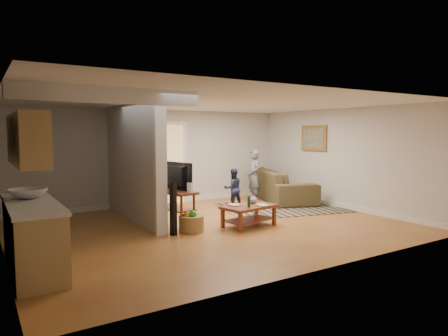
{
  "coord_description": "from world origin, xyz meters",
  "views": [
    {
      "loc": [
        -4.06,
        -6.84,
        1.89
      ],
      "look_at": [
        0.71,
        0.76,
        1.1
      ],
      "focal_mm": 32.0,
      "sensor_mm": 36.0,
      "label": 1
    }
  ],
  "objects_px": {
    "speaker_left": "(173,209)",
    "toddler": "(233,208)",
    "toy_basket": "(191,223)",
    "speaker_right": "(153,191)",
    "child": "(254,203)",
    "tv_console": "(173,193)",
    "coffee_table": "(249,210)",
    "sofa": "(280,199)"
  },
  "relations": [
    {
      "from": "speaker_right",
      "to": "coffee_table",
      "type": "bearing_deg",
      "value": -62.85
    },
    {
      "from": "coffee_table",
      "to": "child",
      "type": "bearing_deg",
      "value": 51.84
    },
    {
      "from": "toddler",
      "to": "speaker_right",
      "type": "bearing_deg",
      "value": -5.54
    },
    {
      "from": "coffee_table",
      "to": "sofa",
      "type": "bearing_deg",
      "value": 39.48
    },
    {
      "from": "speaker_right",
      "to": "child",
      "type": "bearing_deg",
      "value": -1.71
    },
    {
      "from": "coffee_table",
      "to": "speaker_right",
      "type": "bearing_deg",
      "value": 116.58
    },
    {
      "from": "speaker_left",
      "to": "child",
      "type": "height_order",
      "value": "speaker_left"
    },
    {
      "from": "speaker_left",
      "to": "toddler",
      "type": "bearing_deg",
      "value": 12.16
    },
    {
      "from": "tv_console",
      "to": "toy_basket",
      "type": "height_order",
      "value": "tv_console"
    },
    {
      "from": "sofa",
      "to": "toy_basket",
      "type": "relative_size",
      "value": 6.07
    },
    {
      "from": "sofa",
      "to": "toy_basket",
      "type": "distance_m",
      "value": 4.39
    },
    {
      "from": "sofa",
      "to": "speaker_left",
      "type": "distance_m",
      "value": 4.8
    },
    {
      "from": "speaker_left",
      "to": "toddler",
      "type": "relative_size",
      "value": 0.97
    },
    {
      "from": "speaker_right",
      "to": "toy_basket",
      "type": "height_order",
      "value": "speaker_right"
    },
    {
      "from": "sofa",
      "to": "child",
      "type": "relative_size",
      "value": 2.01
    },
    {
      "from": "speaker_left",
      "to": "toy_basket",
      "type": "xyz_separation_m",
      "value": [
        0.4,
        0.05,
        -0.31
      ]
    },
    {
      "from": "tv_console",
      "to": "speaker_right",
      "type": "distance_m",
      "value": 1.57
    },
    {
      "from": "speaker_right",
      "to": "child",
      "type": "relative_size",
      "value": 0.73
    },
    {
      "from": "speaker_right",
      "to": "toy_basket",
      "type": "relative_size",
      "value": 2.21
    },
    {
      "from": "sofa",
      "to": "child",
      "type": "distance_m",
      "value": 0.98
    },
    {
      "from": "sofa",
      "to": "tv_console",
      "type": "bearing_deg",
      "value": 130.47
    },
    {
      "from": "tv_console",
      "to": "toddler",
      "type": "distance_m",
      "value": 2.48
    },
    {
      "from": "tv_console",
      "to": "child",
      "type": "bearing_deg",
      "value": 14.75
    },
    {
      "from": "speaker_right",
      "to": "toddler",
      "type": "height_order",
      "value": "speaker_right"
    },
    {
      "from": "speaker_left",
      "to": "toy_basket",
      "type": "height_order",
      "value": "speaker_left"
    },
    {
      "from": "toddler",
      "to": "child",
      "type": "bearing_deg",
      "value": -149.07
    },
    {
      "from": "speaker_left",
      "to": "toddler",
      "type": "distance_m",
      "value": 2.96
    },
    {
      "from": "tv_console",
      "to": "toddler",
      "type": "xyz_separation_m",
      "value": [
        2.14,
        1.06,
        -0.69
      ]
    },
    {
      "from": "toy_basket",
      "to": "child",
      "type": "relative_size",
      "value": 0.33
    },
    {
      "from": "coffee_table",
      "to": "toy_basket",
      "type": "height_order",
      "value": "coffee_table"
    },
    {
      "from": "sofa",
      "to": "toddler",
      "type": "bearing_deg",
      "value": 122.76
    },
    {
      "from": "sofa",
      "to": "child",
      "type": "bearing_deg",
      "value": 112.62
    },
    {
      "from": "tv_console",
      "to": "coffee_table",
      "type": "bearing_deg",
      "value": -39.18
    },
    {
      "from": "coffee_table",
      "to": "toddler",
      "type": "height_order",
      "value": "coffee_table"
    },
    {
      "from": "toddler",
      "to": "coffee_table",
      "type": "bearing_deg",
      "value": 74.91
    },
    {
      "from": "speaker_right",
      "to": "child",
      "type": "distance_m",
      "value": 2.91
    },
    {
      "from": "toddler",
      "to": "speaker_left",
      "type": "bearing_deg",
      "value": 43.14
    },
    {
      "from": "sofa",
      "to": "child",
      "type": "height_order",
      "value": "child"
    },
    {
      "from": "sofa",
      "to": "speaker_right",
      "type": "bearing_deg",
      "value": 109.31
    },
    {
      "from": "child",
      "to": "toddler",
      "type": "distance_m",
      "value": 0.99
    },
    {
      "from": "sofa",
      "to": "coffee_table",
      "type": "height_order",
      "value": "coffee_table"
    },
    {
      "from": "toddler",
      "to": "sofa",
      "type": "bearing_deg",
      "value": -159.05
    }
  ]
}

